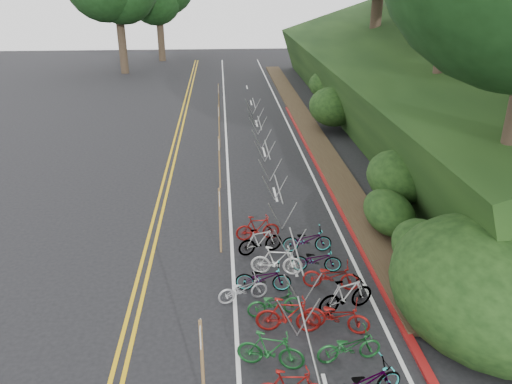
% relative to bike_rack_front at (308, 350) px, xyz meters
% --- Properties ---
extents(ground, '(120.00, 120.00, 0.00)m').
position_rel_bike_rack_front_xyz_m(ground, '(-2.67, 1.36, -0.93)').
color(ground, black).
rests_on(ground, ground).
extents(road_markings, '(7.47, 80.00, 0.01)m').
position_rel_bike_rack_front_xyz_m(road_markings, '(-2.03, 11.46, -0.92)').
color(road_markings, gold).
rests_on(road_markings, ground).
extents(red_curb, '(0.25, 28.00, 0.10)m').
position_rel_bike_rack_front_xyz_m(red_curb, '(3.03, 13.36, -0.88)').
color(red_curb, maroon).
rests_on(red_curb, ground).
extents(embankment, '(14.30, 48.14, 9.11)m').
position_rel_bike_rack_front_xyz_m(embankment, '(10.29, 20.40, 1.64)').
color(embankment, black).
rests_on(embankment, ground).
extents(bike_rack_front, '(1.18, 3.45, 1.25)m').
position_rel_bike_rack_front_xyz_m(bike_rack_front, '(0.00, 0.00, 0.00)').
color(bike_rack_front, gray).
rests_on(bike_rack_front, ground).
extents(bike_racks_rest, '(1.14, 23.00, 1.17)m').
position_rel_bike_rack_front_xyz_m(bike_racks_rest, '(0.33, 14.36, -0.07)').
color(bike_racks_rest, gray).
rests_on(bike_racks_rest, ground).
extents(signpost_near, '(0.08, 0.40, 2.48)m').
position_rel_bike_rack_front_xyz_m(signpost_near, '(-2.49, -0.71, 0.49)').
color(signpost_near, brown).
rests_on(signpost_near, ground).
extents(signposts_rest, '(0.08, 18.40, 2.50)m').
position_rel_bike_rack_front_xyz_m(signposts_rest, '(-2.07, 15.36, 0.50)').
color(signposts_rest, brown).
rests_on(signposts_rest, ground).
extents(bike_front, '(0.91, 1.65, 0.82)m').
position_rel_bike_rack_front_xyz_m(bike_front, '(-1.41, 3.38, -0.52)').
color(bike_front, '#9E9EA3').
rests_on(bike_front, ground).
extents(bike_valet, '(3.45, 10.66, 1.10)m').
position_rel_bike_rack_front_xyz_m(bike_valet, '(0.39, 2.44, -0.44)').
color(bike_valet, '#9E9EA3').
rests_on(bike_valet, ground).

